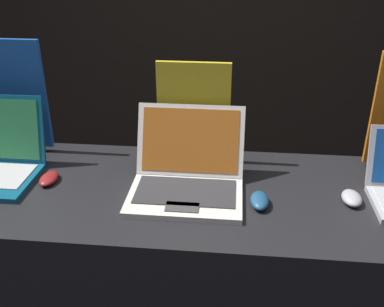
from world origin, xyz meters
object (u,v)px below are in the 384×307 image
Objects in this scene: mouse_front at (49,178)px; mouse_middle at (260,201)px; laptop_middle at (187,174)px; promo_stand_front at (6,99)px; promo_stand_middle at (194,116)px; mouse_back at (352,198)px.

mouse_middle is at bearing -5.99° from mouse_front.
laptop_middle reaches higher than mouse_middle.
promo_stand_front is 1.16× the size of promo_stand_middle.
mouse_front is 0.60m from promo_stand_middle.
mouse_back is (1.10, -0.03, 0.00)m from mouse_front.
mouse_back reaches higher than mouse_front.
mouse_middle is (0.26, -0.08, -0.04)m from laptop_middle.
mouse_front is 0.23× the size of promo_stand_front.
mouse_middle is (1.03, -0.34, -0.21)m from promo_stand_front.
mouse_front is 1.06× the size of mouse_back.
promo_stand_front reaches higher than promo_stand_middle.
promo_stand_front is at bearing 161.87° from mouse_middle.
promo_stand_front is 1.19× the size of laptop_middle.
mouse_back is (0.58, -0.27, -0.18)m from promo_stand_middle.
promo_stand_middle is at bearing 24.29° from mouse_front.
promo_stand_middle reaches higher than mouse_front.
promo_stand_front is 4.54× the size of mouse_back.
mouse_middle reaches higher than mouse_front.
promo_stand_front is at bearing 134.61° from mouse_front.
laptop_middle is at bearing 162.45° from mouse_middle.
promo_stand_middle is at bearing -1.55° from promo_stand_front.
laptop_middle is at bearing 176.76° from mouse_back.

